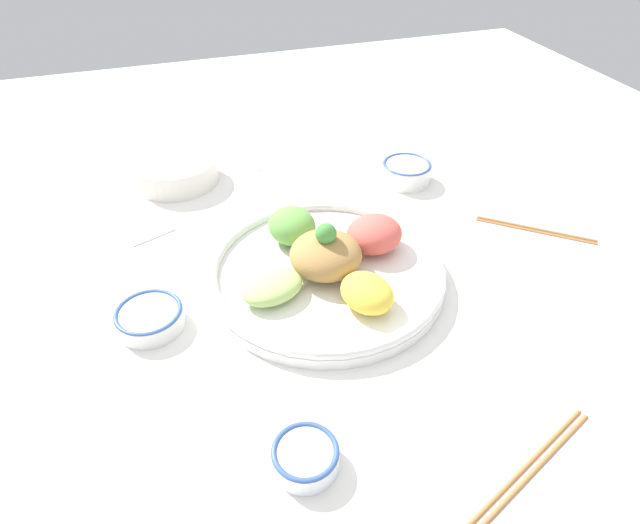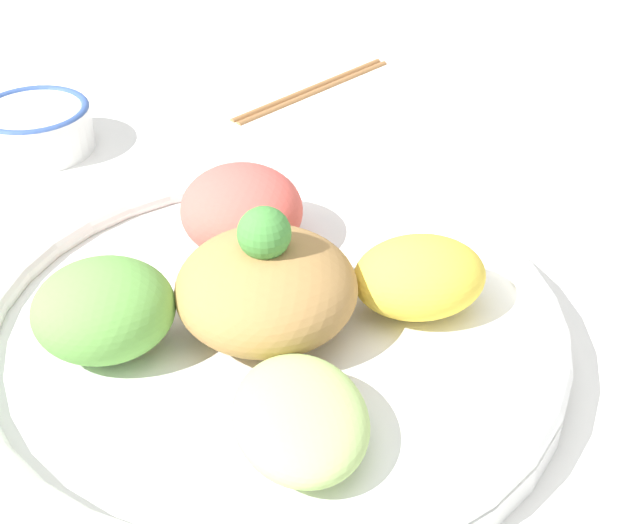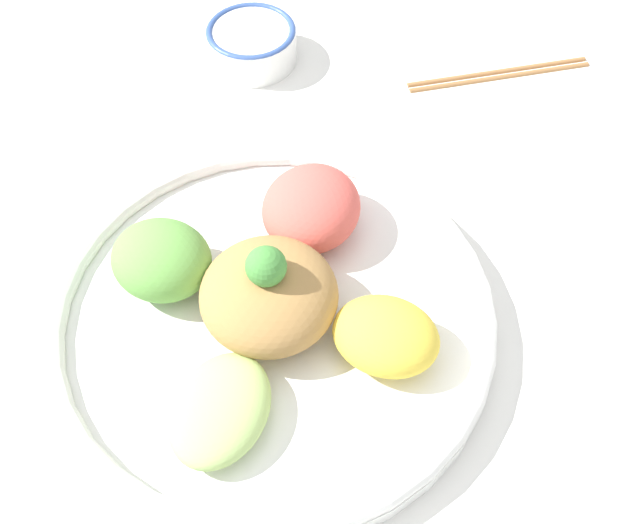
{
  "view_description": "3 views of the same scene",
  "coord_description": "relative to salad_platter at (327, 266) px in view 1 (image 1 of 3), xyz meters",
  "views": [
    {
      "loc": [
        0.2,
        0.69,
        0.6
      ],
      "look_at": [
        -0.02,
        0.02,
        0.03
      ],
      "focal_mm": 30.0,
      "sensor_mm": 36.0,
      "label": 1
    },
    {
      "loc": [
        0.44,
        0.1,
        0.41
      ],
      "look_at": [
        -0.04,
        0.06,
        0.07
      ],
      "focal_mm": 50.0,
      "sensor_mm": 36.0,
      "label": 2
    },
    {
      "loc": [
        0.22,
        0.28,
        0.6
      ],
      "look_at": [
        -0.06,
        0.06,
        0.1
      ],
      "focal_mm": 42.0,
      "sensor_mm": 36.0,
      "label": 3
    }
  ],
  "objects": [
    {
      "name": "ground_plane",
      "position": [
        0.03,
        -0.02,
        -0.03
      ],
      "size": [
        2.4,
        2.4,
        0.0
      ],
      "primitive_type": "plane",
      "color": "white"
    },
    {
      "name": "salad_platter",
      "position": [
        0.0,
        0.0,
        0.0
      ],
      "size": [
        0.41,
        0.41,
        0.11
      ],
      "color": "white",
      "rests_on": "ground_plane"
    },
    {
      "name": "sauce_bowl_red",
      "position": [
        -0.27,
        -0.26,
        -0.0
      ],
      "size": [
        0.11,
        0.11,
        0.04
      ],
      "color": "white",
      "rests_on": "ground_plane"
    },
    {
      "name": "rice_bowl_blue",
      "position": [
        0.3,
        0.02,
        -0.01
      ],
      "size": [
        0.1,
        0.1,
        0.03
      ],
      "color": "white",
      "rests_on": "ground_plane"
    },
    {
      "name": "sauce_bowl_dark",
      "position": [
        0.14,
        0.32,
        -0.01
      ],
      "size": [
        0.08,
        0.08,
        0.03
      ],
      "color": "white",
      "rests_on": "ground_plane"
    },
    {
      "name": "side_serving_bowl",
      "position": [
        0.21,
        -0.42,
        0.0
      ],
      "size": [
        0.18,
        0.18,
        0.05
      ],
      "color": "silver",
      "rests_on": "ground_plane"
    },
    {
      "name": "chopsticks_pair_near",
      "position": [
        -0.12,
        0.41,
        -0.02
      ],
      "size": [
        0.23,
        0.1,
        0.01
      ],
      "rotation": [
        0.0,
        0.0,
        0.38
      ],
      "color": "#9E6B3D",
      "rests_on": "ground_plane"
    },
    {
      "name": "chopsticks_pair_far",
      "position": [
        -0.43,
        -0.01,
        -0.02
      ],
      "size": [
        0.18,
        0.16,
        0.01
      ],
      "rotation": [
        0.0,
        0.0,
        5.59
      ],
      "color": "#9E6B3D",
      "rests_on": "ground_plane"
    },
    {
      "name": "serving_spoon_main",
      "position": [
        0.24,
        -0.23,
        -0.02
      ],
      "size": [
        0.13,
        0.07,
        0.01
      ],
      "rotation": [
        0.0,
        0.0,
        0.36
      ],
      "color": "silver",
      "rests_on": "ground_plane"
    },
    {
      "name": "serving_spoon_extra",
      "position": [
        0.01,
        -0.41,
        -0.02
      ],
      "size": [
        0.07,
        0.13,
        0.01
      ],
      "rotation": [
        0.0,
        0.0,
        5.04
      ],
      "color": "silver",
      "rests_on": "ground_plane"
    }
  ]
}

